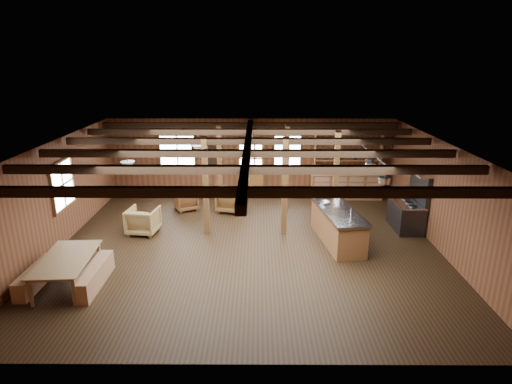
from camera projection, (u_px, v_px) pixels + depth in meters
room at (248, 198)px, 10.93m from camera, size 10.04×9.04×2.84m
ceiling_joists at (248, 148)px, 10.71m from camera, size 9.80×8.82×0.18m
timber_posts at (267, 176)px, 12.91m from camera, size 3.95×2.35×2.80m
back_door at (251, 172)px, 15.33m from camera, size 1.02×0.08×2.15m
window_back_left at (177, 153)px, 15.13m from camera, size 1.32×0.06×1.32m
window_back_right at (287, 153)px, 15.12m from camera, size 1.02×0.06×1.32m
window_left at (62, 185)px, 11.37m from camera, size 0.14×1.24×1.32m
notice_boards at (208, 152)px, 15.11m from camera, size 1.08×0.03×0.90m
back_counter at (346, 182)px, 15.17m from camera, size 2.55×0.60×2.45m
pendant_lamps at (166, 157)px, 11.64m from camera, size 1.86×2.36×0.66m
pot_rack at (369, 162)px, 10.95m from camera, size 0.43×3.00×0.46m
kitchen_island at (338, 225)px, 11.61m from camera, size 1.24×2.60×1.20m
step_stool at (342, 223)px, 12.55m from camera, size 0.41×0.30×0.35m
commercial_range at (408, 209)px, 12.48m from camera, size 0.77×1.44×1.78m
dining_table at (69, 272)px, 9.42m from camera, size 1.18×1.97×0.67m
bench_wall at (36, 276)px, 9.46m from camera, size 0.29×1.56×0.43m
bench_aisle at (95, 276)px, 9.45m from camera, size 0.32×1.68×0.46m
armchair_a at (186, 200)px, 14.10m from camera, size 0.92×0.93×0.64m
armchair_b at (232, 200)px, 13.95m from camera, size 1.04×1.06×0.79m
armchair_c at (143, 221)px, 12.21m from camera, size 0.92×0.94×0.76m
counter_pot at (339, 198)px, 12.17m from camera, size 0.28×0.28×0.17m
bowl at (324, 203)px, 11.89m from camera, size 0.38×0.38×0.07m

